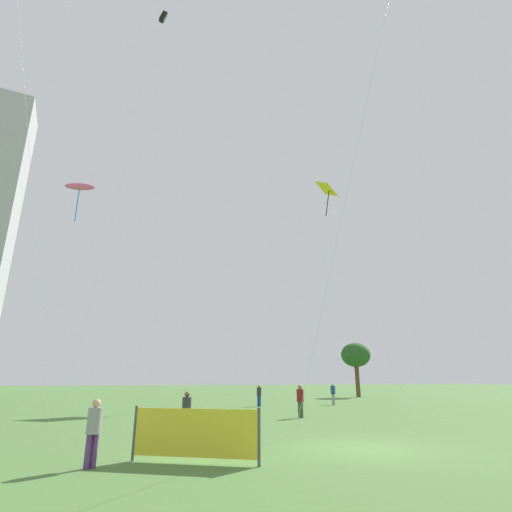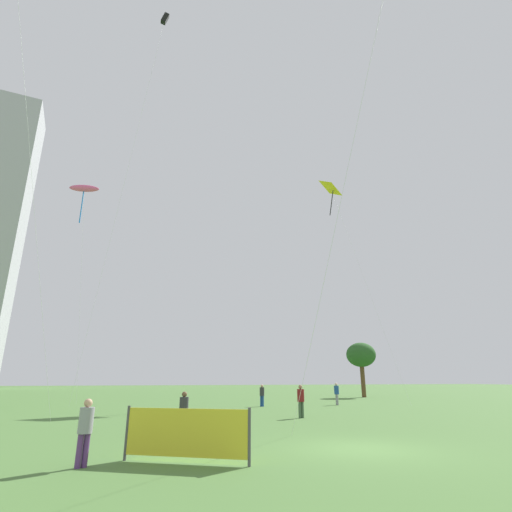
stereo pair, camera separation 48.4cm
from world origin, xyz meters
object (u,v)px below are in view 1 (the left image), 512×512
object	(u,v)px
person_standing_3	(94,428)
person_standing_4	(333,392)
kite_flying_0	(162,21)
person_standing_1	(300,399)
kite_flying_2	(80,187)
park_tree_2	(356,356)
event_banner	(195,433)
kite_flying_1	(327,190)
person_standing_0	(259,394)
person_standing_2	(186,409)

from	to	relation	value
person_standing_3	person_standing_4	distance (m)	27.09
person_standing_3	kite_flying_0	xyz separation A→B (m)	(0.93, 17.94, 32.81)
person_standing_1	person_standing_4	xyz separation A→B (m)	(7.46, 9.90, 0.00)
kite_flying_2	park_tree_2	world-z (taller)	kite_flying_2
person_standing_1	event_banner	bearing A→B (deg)	-139.28
person_standing_3	kite_flying_1	bearing A→B (deg)	22.36
kite_flying_0	park_tree_2	distance (m)	42.32
event_banner	kite_flying_1	bearing A→B (deg)	54.52
person_standing_0	kite_flying_1	world-z (taller)	kite_flying_1
kite_flying_2	park_tree_2	bearing A→B (deg)	8.76
person_standing_1	event_banner	distance (m)	13.26
park_tree_2	person_standing_0	bearing A→B (deg)	-143.49
person_standing_4	event_banner	bearing A→B (deg)	-32.05
park_tree_2	person_standing_3	bearing A→B (deg)	-130.34
person_standing_0	person_standing_2	xyz separation A→B (m)	(-8.01, -15.03, -0.04)
person_standing_1	kite_flying_0	world-z (taller)	kite_flying_0
kite_flying_0	event_banner	world-z (taller)	kite_flying_0
person_standing_4	park_tree_2	world-z (taller)	park_tree_2
person_standing_0	event_banner	world-z (taller)	person_standing_0
person_standing_2	person_standing_4	xyz separation A→B (m)	(14.68, 14.97, 0.10)
person_standing_2	person_standing_3	xyz separation A→B (m)	(-3.11, -5.46, -0.00)
person_standing_1	kite_flying_0	size ratio (longest dim) A/B	0.05
kite_flying_2	kite_flying_0	bearing A→B (deg)	-57.29
person_standing_4	park_tree_2	size ratio (longest dim) A/B	0.28
event_banner	person_standing_0	bearing A→B (deg)	67.45
kite_flying_1	kite_flying_2	world-z (taller)	kite_flying_1
kite_flying_2	event_banner	xyz separation A→B (m)	(7.96, -28.04, -19.81)
kite_flying_2	park_tree_2	size ratio (longest dim) A/B	3.25
person_standing_1	person_standing_2	size ratio (longest dim) A/B	1.10
person_standing_1	kite_flying_0	bearing A→B (deg)	128.51
person_standing_0	kite_flying_1	distance (m)	27.21
person_standing_2	person_standing_4	world-z (taller)	person_standing_4
person_standing_4	kite_flying_2	bearing A→B (deg)	-103.27
person_standing_0	person_standing_1	xyz separation A→B (m)	(-0.79, -9.96, 0.06)
person_standing_0	park_tree_2	bearing A→B (deg)	80.92
person_standing_2	event_banner	world-z (taller)	person_standing_2
person_standing_0	person_standing_3	world-z (taller)	person_standing_0
kite_flying_2	event_banner	world-z (taller)	kite_flying_2
kite_flying_0	event_banner	bearing A→B (deg)	-84.95
park_tree_2	person_standing_4	bearing A→B (deg)	-129.14
park_tree_2	person_standing_2	bearing A→B (deg)	-132.13
kite_flying_0	park_tree_2	world-z (taller)	kite_flying_0
person_standing_2	kite_flying_1	distance (m)	37.90
person_standing_0	person_standing_1	world-z (taller)	person_standing_1
kite_flying_1	kite_flying_2	distance (m)	28.24
kite_flying_1	kite_flying_2	bearing A→B (deg)	-180.00
person_standing_2	kite_flying_1	size ratio (longest dim) A/B	0.06
person_standing_1	event_banner	world-z (taller)	person_standing_1
person_standing_3	person_standing_0	bearing A→B (deg)	32.83
person_standing_1	kite_flying_2	world-z (taller)	kite_flying_2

